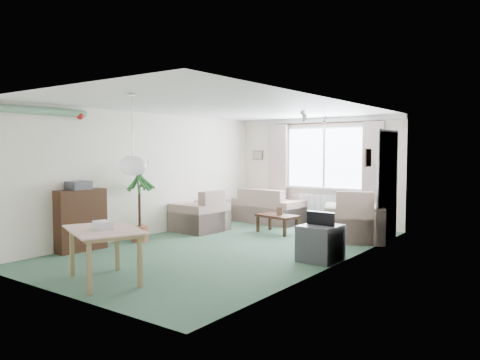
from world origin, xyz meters
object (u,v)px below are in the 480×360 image
Objects in this scene: houseplant at (139,200)px; pet_bed at (345,236)px; coffee_table at (277,224)px; bookshelf at (81,220)px; tv_cube at (320,243)px; armchair_corner at (354,215)px; dining_table at (104,256)px; sofa at (269,205)px; armchair_left at (199,211)px.

houseplant reaches higher than pet_bed.
bookshelf is (-1.77, -3.33, 0.33)m from coffee_table.
armchair_corner is at bearing 99.09° from tv_cube.
coffee_table is 4.25m from dining_table.
coffee_table is at bearing 133.25° from sofa.
bookshelf is 2.00× the size of pet_bed.
sofa is 1.49× the size of armchair_corner.
tv_cube is (3.20, -0.88, -0.15)m from armchair_left.
dining_table is at bearing 103.86° from sofa.
bookshelf is at bearing 153.04° from dining_table.
bookshelf reaches higher than dining_table.
sofa is 1.90m from armchair_left.
houseplant reaches higher than armchair_left.
pet_bed is at bearing 113.58° from armchair_left.
coffee_table is 1.39× the size of tv_cube.
armchair_corner is 0.48m from pet_bed.
armchair_corner reaches higher than armchair_left.
armchair_left is at bearing 112.80° from dining_table.
sofa is at bearing 100.08° from dining_table.
houseplant is (-1.58, -2.21, 0.57)m from coffee_table.
coffee_table is 0.81× the size of bookshelf.
bookshelf is 2.05m from dining_table.
sofa reaches higher than tv_cube.
dining_table is at bearing 48.31° from armchair_corner.
sofa is 1.04× the size of houseplant.
armchair_corner reaches higher than sofa.
armchair_corner is at bearing -18.17° from pet_bed.
armchair_corner reaches higher than tv_cube.
armchair_corner is 1.58m from coffee_table.
armchair_left is 3.32m from tv_cube.
pet_bed is (2.76, 1.03, -0.37)m from armchair_left.
tv_cube is 1.97m from pet_bed.
dining_table is (0.05, -4.25, 0.14)m from coffee_table.
dining_table is at bearing -22.66° from bookshelf.
coffee_table is 0.79× the size of dining_table.
dining_table is 4.74m from pet_bed.
houseplant reaches higher than dining_table.
houseplant is 2.96× the size of pet_bed.
coffee_table reaches higher than pet_bed.
armchair_corner reaches higher than coffee_table.
armchair_left is at bearing 77.58° from sofa.
armchair_corner is 0.70× the size of houseplant.
pet_bed is (2.91, 2.51, -0.71)m from houseplant.
armchair_corner is at bearing 164.24° from sofa.
bookshelf is 4.79m from pet_bed.
houseplant is 3.44m from tv_cube.
houseplant is 2.65m from dining_table.
armchair_corner is at bearing 51.31° from bookshelf.
dining_table reaches higher than tv_cube.
coffee_table is at bearing -167.30° from pet_bed.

